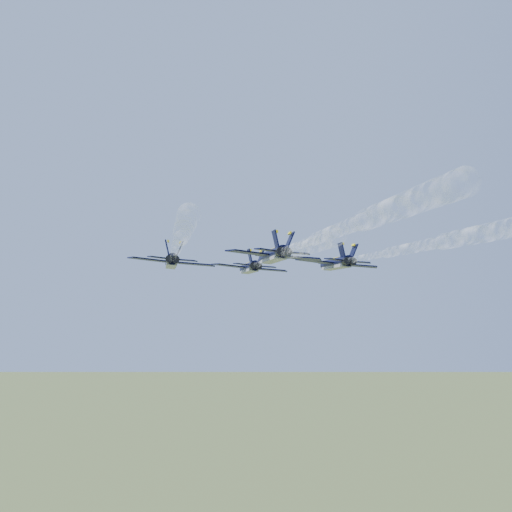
# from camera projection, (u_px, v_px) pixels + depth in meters

# --- Properties ---
(jet_lead) EXTENTS (11.44, 15.27, 3.27)m
(jet_lead) POSITION_uv_depth(u_px,v_px,m) (249.00, 268.00, 98.00)
(jet_lead) COLOR black
(jet_left) EXTENTS (11.44, 15.27, 3.27)m
(jet_left) POSITION_uv_depth(u_px,v_px,m) (171.00, 262.00, 86.59)
(jet_left) COLOR black
(jet_right) EXTENTS (11.44, 15.27, 3.27)m
(jet_right) POSITION_uv_depth(u_px,v_px,m) (336.00, 264.00, 89.66)
(jet_right) COLOR black
(jet_slot) EXTENTS (11.44, 15.27, 3.27)m
(jet_slot) POSITION_uv_depth(u_px,v_px,m) (273.00, 256.00, 76.93)
(jet_slot) COLOR black
(smoke_trail_lead) EXTENTS (10.93, 41.65, 1.58)m
(smoke_trail_lead) POSITION_uv_depth(u_px,v_px,m) (295.00, 245.00, 65.72)
(smoke_trail_lead) COLOR white
(smoke_trail_left) EXTENTS (10.93, 41.65, 1.58)m
(smoke_trail_left) POSITION_uv_depth(u_px,v_px,m) (180.00, 231.00, 54.31)
(smoke_trail_left) COLOR white
(smoke_trail_right) EXTENTS (10.93, 41.65, 1.58)m
(smoke_trail_right) POSITION_uv_depth(u_px,v_px,m) (436.00, 236.00, 57.39)
(smoke_trail_right) COLOR white
(smoke_trail_slot) EXTENTS (10.93, 41.65, 1.58)m
(smoke_trail_slot) POSITION_uv_depth(u_px,v_px,m) (357.00, 214.00, 44.65)
(smoke_trail_slot) COLOR white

